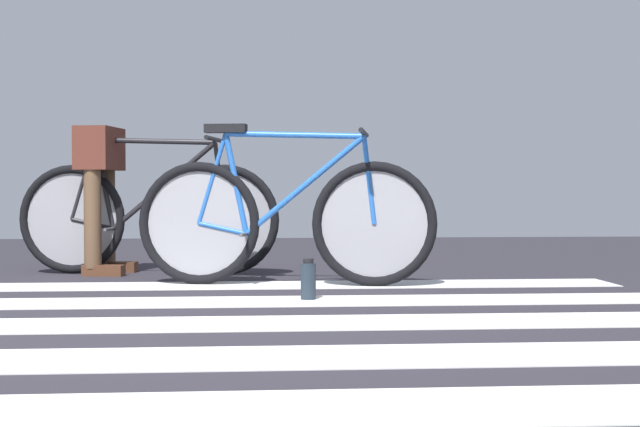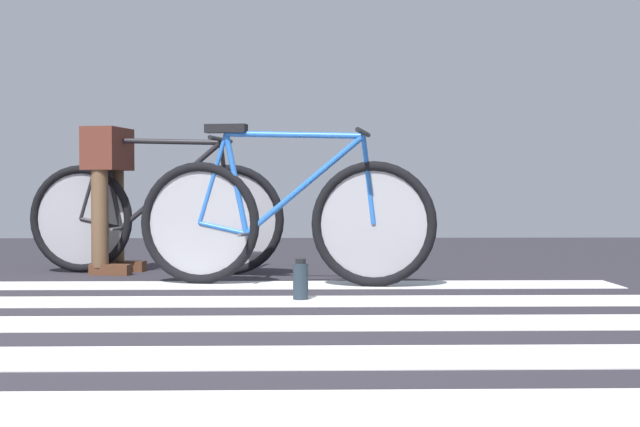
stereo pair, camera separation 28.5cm
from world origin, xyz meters
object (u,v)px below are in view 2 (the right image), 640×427
object	(u,v)px
bicycle_1_of_2	(285,219)
bicycle_2_of_2	(154,215)
water_bottle	(301,281)
cyclist_2_of_2	(109,179)

from	to	relation	value
bicycle_1_of_2	bicycle_2_of_2	size ratio (longest dim) A/B	1.00
water_bottle	bicycle_1_of_2	bearing A→B (deg)	97.25
bicycle_1_of_2	bicycle_2_of_2	world-z (taller)	same
bicycle_1_of_2	water_bottle	distance (m)	0.77
bicycle_2_of_2	cyclist_2_of_2	bearing A→B (deg)	-180.00
cyclist_2_of_2	water_bottle	size ratio (longest dim) A/B	4.59
bicycle_1_of_2	cyclist_2_of_2	size ratio (longest dim) A/B	1.79
bicycle_1_of_2	bicycle_2_of_2	distance (m)	1.17
bicycle_2_of_2	water_bottle	size ratio (longest dim) A/B	8.21
bicycle_1_of_2	cyclist_2_of_2	bearing A→B (deg)	155.06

